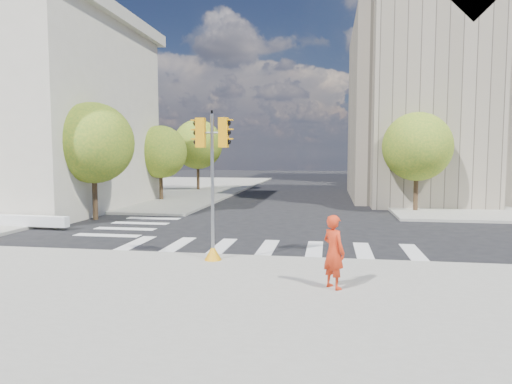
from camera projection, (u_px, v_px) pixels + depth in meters
ground at (276, 238)px, 19.55m from camera, size 160.00×160.00×0.00m
sidewalk_near at (210, 339)px, 8.72m from camera, size 30.00×14.00×0.15m
sidewalk_far_left at (117, 187)px, 48.29m from camera, size 28.00×40.00×0.15m
civic_building at (505, 107)px, 35.29m from camera, size 26.00×16.00×19.39m
office_tower at (493, 61)px, 56.14m from camera, size 20.00×18.00×30.00m
tree_lw_near at (93, 143)px, 24.80m from camera, size 4.40×4.40×6.41m
tree_lw_mid at (161, 152)px, 34.68m from camera, size 4.00×4.00×5.77m
tree_lw_far at (198, 144)px, 44.45m from camera, size 4.80×4.80×6.95m
tree_re_near at (417, 147)px, 27.87m from camera, size 4.20×4.20×6.16m
tree_re_mid at (391, 145)px, 39.65m from camera, size 4.60×4.60×6.66m
tree_re_far at (377, 152)px, 51.49m from camera, size 4.00×4.00×5.88m
lamp_near at (414, 140)px, 31.68m from camera, size 0.35×0.18×8.11m
lamp_far at (388, 144)px, 45.45m from camera, size 0.35×0.18×8.11m
traffic_signal at (213, 197)px, 14.77m from camera, size 1.06×0.56×4.86m
photographer at (334, 252)px, 11.72m from camera, size 0.81×0.82×1.92m
planter_wall at (12, 220)px, 22.18m from camera, size 6.01×0.73×0.50m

